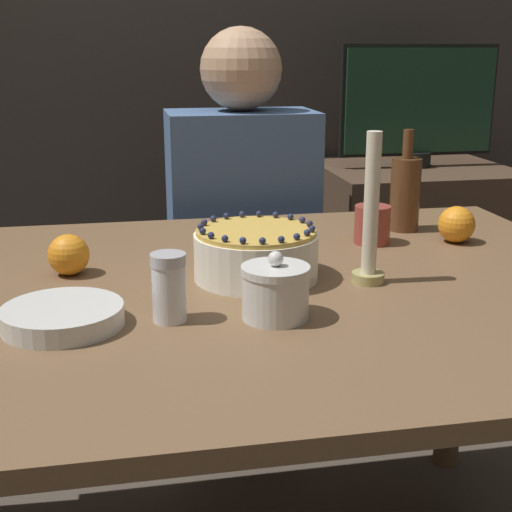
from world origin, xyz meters
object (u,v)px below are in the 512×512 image
sugar_bowl (275,292)px  person_man_blue_shirt (242,272)px  sugar_shaker (169,287)px  bottle (405,192)px  tv_monitor (419,104)px  cake (256,254)px  candle (371,223)px

sugar_bowl → person_man_blue_shirt: (0.10, 0.89, -0.25)m
sugar_shaker → bottle: bottle is taller
sugar_bowl → tv_monitor: 1.48m
sugar_bowl → tv_monitor: size_ratio=0.20×
tv_monitor → sugar_bowl: bearing=-121.4°
bottle → tv_monitor: 0.85m
sugar_bowl → tv_monitor: (0.77, 1.25, 0.18)m
bottle → person_man_blue_shirt: bearing=127.6°
sugar_bowl → cake: bearing=87.6°
cake → tv_monitor: size_ratio=0.42×
cake → person_man_blue_shirt: person_man_blue_shirt is taller
sugar_shaker → candle: size_ratio=0.40×
candle → bottle: 0.41m
person_man_blue_shirt → tv_monitor: (0.66, 0.36, 0.43)m
candle → person_man_blue_shirt: 0.82m
sugar_shaker → bottle: 0.74m
candle → cake: bearing=162.0°
cake → person_man_blue_shirt: bearing=82.3°
cake → sugar_shaker: sugar_shaker is taller
candle → bottle: bearing=59.0°
person_man_blue_shirt → candle: bearing=97.7°
candle → sugar_bowl: bearing=-145.3°
person_man_blue_shirt → cake: bearing=82.3°
cake → person_man_blue_shirt: size_ratio=0.19×
bottle → tv_monitor: tv_monitor is taller
bottle → person_man_blue_shirt: size_ratio=0.19×
cake → candle: (0.19, -0.06, 0.06)m
sugar_bowl → candle: 0.26m
person_man_blue_shirt → tv_monitor: person_man_blue_shirt is taller
person_man_blue_shirt → bottle: bearing=127.6°
person_man_blue_shirt → tv_monitor: 0.87m
cake → bottle: size_ratio=0.98×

